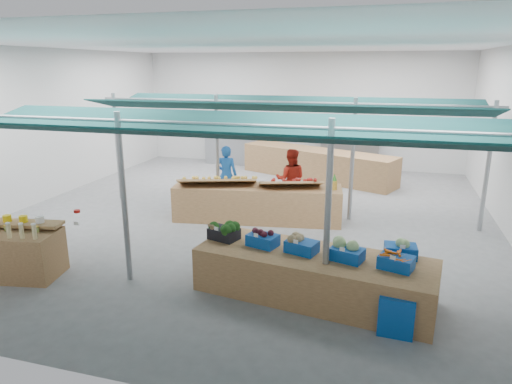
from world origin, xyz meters
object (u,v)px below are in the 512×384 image
Objects in this scene: veg_counter at (313,275)px; vendor_left at (226,175)px; vendor_right at (291,180)px; bottle_shelf at (7,251)px; fruit_counter at (257,203)px; crate_stack at (396,315)px.

veg_counter is 5.59m from vendor_left.
vendor_left is (-3.17, 4.58, 0.44)m from veg_counter.
vendor_right reaches higher than veg_counter.
vendor_left is at bearing 56.03° from bottle_shelf.
fruit_counter reaches higher than veg_counter.
veg_counter is at bearing 115.67° from vendor_left.
vendor_right is at bearing 171.02° from vendor_left.
crate_stack is at bearing 107.73° from vendor_right.
bottle_shelf is 6.75m from vendor_right.
vendor_left reaches higher than fruit_counter.
crate_stack is at bearing -21.64° from veg_counter.
veg_counter is 4.80m from vendor_right.
crate_stack is at bearing -61.20° from fruit_counter.
bottle_shelf is 0.50× the size of fruit_counter.
bottle_shelf reaches higher than veg_counter.
vendor_left reaches higher than veg_counter.
crate_stack is 0.36× the size of vendor_left.
fruit_counter is 2.50× the size of vendor_right.
crate_stack is 0.36× the size of vendor_right.
fruit_counter is 1.31m from vendor_right.
vendor_left reaches higher than crate_stack.
bottle_shelf is 6.82m from crate_stack.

